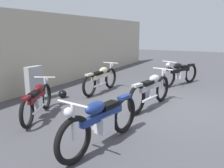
{
  "coord_description": "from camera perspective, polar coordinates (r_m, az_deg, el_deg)",
  "views": [
    {
      "loc": [
        -6.15,
        -1.5,
        1.99
      ],
      "look_at": [
        -0.43,
        1.51,
        0.55
      ],
      "focal_mm": 37.46,
      "sensor_mm": 36.0,
      "label": 1
    }
  ],
  "objects": [
    {
      "name": "motorcycle_silver",
      "position": [
        6.33,
        9.5,
        -1.5
      ],
      "size": [
        2.16,
        0.64,
        0.98
      ],
      "rotation": [
        0.0,
        0.0,
        -0.16
      ],
      "color": "black",
      "rests_on": "ground_plane"
    },
    {
      "name": "building_wall",
      "position": [
        8.64,
        -16.78,
        7.67
      ],
      "size": [
        18.0,
        0.3,
        2.67
      ],
      "primitive_type": "cube",
      "color": "#B2A893",
      "rests_on": "ground_plane"
    },
    {
      "name": "motorcycle_blue",
      "position": [
        4.13,
        -2.53,
        -9.0
      ],
      "size": [
        2.18,
        0.61,
        0.98
      ],
      "rotation": [
        0.0,
        0.0,
        3.0
      ],
      "color": "black",
      "rests_on": "ground_plane"
    },
    {
      "name": "ground_plane",
      "position": [
        6.64,
        13.44,
        -5.24
      ],
      "size": [
        40.0,
        40.0,
        0.0
      ],
      "primitive_type": "plane",
      "color": "#47474C"
    },
    {
      "name": "helmet",
      "position": [
        7.36,
        -11.97,
        -2.4
      ],
      "size": [
        0.25,
        0.25,
        0.25
      ],
      "primitive_type": "sphere",
      "color": "black",
      "rests_on": "ground_plane"
    },
    {
      "name": "motorcycle_cream",
      "position": [
        7.86,
        -2.67,
        1.26
      ],
      "size": [
        2.09,
        0.58,
        0.94
      ],
      "rotation": [
        0.0,
        0.0,
        -0.02
      ],
      "color": "black",
      "rests_on": "ground_plane"
    },
    {
      "name": "stone_marker",
      "position": [
        7.22,
        -18.41,
        0.09
      ],
      "size": [
        0.53,
        0.22,
        1.02
      ],
      "primitive_type": "cube",
      "rotation": [
        0.0,
        0.0,
        -0.04
      ],
      "color": "#9E9EA3",
      "rests_on": "ground_plane"
    },
    {
      "name": "motorcycle_maroon",
      "position": [
        5.79,
        -17.69,
        -3.79
      ],
      "size": [
        1.78,
        0.98,
        0.87
      ],
      "rotation": [
        0.0,
        0.0,
        0.45
      ],
      "color": "black",
      "rests_on": "ground_plane"
    },
    {
      "name": "motorcycle_black",
      "position": [
        9.25,
        16.23,
        2.57
      ],
      "size": [
        2.03,
        1.02,
        0.97
      ],
      "rotation": [
        0.0,
        0.0,
        2.74
      ],
      "color": "black",
      "rests_on": "ground_plane"
    }
  ]
}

